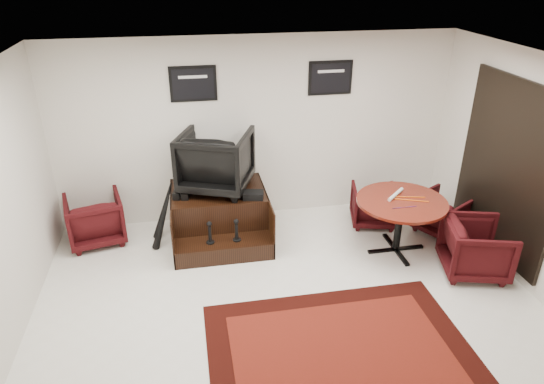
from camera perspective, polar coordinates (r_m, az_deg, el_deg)
The scene contains 16 objects.
ground at distance 5.88m, azimuth 2.32°, elevation -13.90°, with size 6.00×6.00×0.00m, color white.
room_shell at distance 5.13m, azimuth 6.83°, elevation 3.08°, with size 6.02×5.02×2.81m.
area_rug at distance 5.41m, azimuth 8.28°, elevation -18.44°, with size 2.79×2.09×0.01m.
shine_podium at distance 7.18m, azimuth -6.19°, elevation -2.77°, with size 1.37×1.41×0.70m.
shine_chair at distance 6.94m, azimuth -6.63°, elevation 4.05°, with size 0.94×0.88×0.97m, color black.
shoes_pair at distance 6.95m, azimuth -10.56°, elevation -0.14°, with size 0.27×0.31×0.10m.
polish_kit at distance 6.79m, azimuth -2.21°, elevation -0.36°, with size 0.28×0.19×0.10m, color black.
umbrella_black at distance 6.95m, azimuth -12.82°, elevation -3.53°, with size 0.31×0.12×0.83m, color black, non-canonical shape.
umbrella_hooked at distance 7.18m, azimuth -12.60°, elevation -2.09°, with size 0.34×0.13×0.92m, color black, non-canonical shape.
armchair_side at distance 7.42m, azimuth -20.13°, elevation -2.76°, with size 0.76×0.71×0.78m, color black.
meeting_table at distance 6.81m, azimuth 14.95°, elevation -1.66°, with size 1.22×1.22×0.80m.
table_chair_back at distance 7.61m, azimuth 11.86°, elevation -1.35°, with size 0.65×0.61×0.67m, color black.
table_chair_window at distance 7.65m, azimuth 19.48°, elevation -2.20°, with size 0.66×0.62×0.68m, color black.
table_chair_corner at distance 6.82m, azimuth 22.93°, elevation -5.85°, with size 0.78×0.73×0.80m, color black.
paper_roll at distance 6.86m, azimuth 14.35°, elevation -0.27°, with size 0.05×0.05×0.42m, color silver.
table_clutter at distance 6.78m, azimuth 15.82°, elevation -0.94°, with size 0.57×0.33×0.01m.
Camera 1 is at (-1.05, -4.37, 3.78)m, focal length 32.00 mm.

